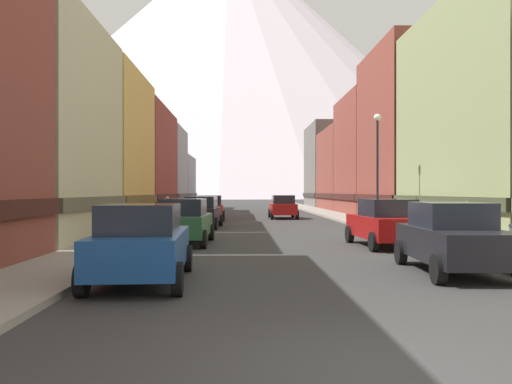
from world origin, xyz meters
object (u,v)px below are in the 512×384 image
at_px(car_left_0, 142,243).
at_px(car_driving_0, 283,207).
at_px(car_right_1, 385,223).
at_px(pedestrian_1, 167,210).
at_px(streetlamp_right, 377,154).
at_px(potted_plant_0, 471,227).
at_px(car_left_2, 202,212).
at_px(car_left_3, 210,208).
at_px(car_right_0, 453,237).
at_px(car_left_1, 184,221).
at_px(pedestrian_2, 467,226).

distance_m(car_left_0, car_driving_0, 28.94).
xyz_separation_m(car_right_1, pedestrian_1, (-10.05, 14.10, -0.01)).
relative_size(car_left_0, streetlamp_right, 0.76).
bearing_deg(potted_plant_0, car_left_2, 135.46).
xyz_separation_m(car_right_1, streetlamp_right, (1.55, 7.16, 3.09)).
height_order(car_left_3, car_driving_0, same).
bearing_deg(car_driving_0, car_right_0, -85.36).
xyz_separation_m(car_left_1, car_right_0, (7.60, -7.52, 0.00)).
xyz_separation_m(car_left_2, car_right_0, (7.61, -16.89, 0.00)).
height_order(car_left_1, car_driving_0, same).
relative_size(car_right_1, car_driving_0, 1.02).
height_order(car_driving_0, streetlamp_right, streetlamp_right).
height_order(car_right_0, potted_plant_0, car_right_0).
bearing_deg(streetlamp_right, car_left_3, 129.52).
distance_m(car_driving_0, streetlamp_right, 14.49).
height_order(car_left_1, pedestrian_1, car_left_1).
xyz_separation_m(car_right_0, pedestrian_2, (2.45, 4.89, -0.03)).
xyz_separation_m(car_left_1, pedestrian_1, (-2.45, 12.93, -0.01)).
bearing_deg(pedestrian_1, streetlamp_right, -30.91).
distance_m(car_right_0, streetlamp_right, 13.94).
xyz_separation_m(car_right_1, car_driving_0, (-2.20, 20.81, 0.00)).
distance_m(car_right_0, pedestrian_2, 5.46).
xyz_separation_m(car_left_0, streetlamp_right, (9.15, 14.79, 3.09)).
relative_size(car_left_0, car_left_1, 1.00).
relative_size(pedestrian_1, pedestrian_2, 1.02).
bearing_deg(car_left_0, pedestrian_2, 31.52).
bearing_deg(car_left_0, car_left_1, 90.03).
bearing_deg(pedestrian_2, car_left_2, 129.95).
height_order(pedestrian_1, streetlamp_right, streetlamp_right).
xyz_separation_m(potted_plant_0, pedestrian_1, (-13.25, 14.20, 0.14)).
xyz_separation_m(car_left_0, car_right_1, (7.60, 7.63, 0.00)).
bearing_deg(pedestrian_2, car_left_1, 165.30).
xyz_separation_m(car_right_0, potted_plant_0, (3.20, 6.26, -0.15)).
height_order(car_left_3, streetlamp_right, streetlamp_right).
bearing_deg(car_left_2, pedestrian_2, -50.05).
bearing_deg(pedestrian_2, car_right_0, -116.60).
distance_m(car_left_2, pedestrian_2, 15.66).
relative_size(car_right_1, potted_plant_0, 4.32).
bearing_deg(car_left_2, car_right_1, -54.17).
distance_m(car_left_0, car_right_0, 7.71).
height_order(car_left_1, car_right_0, same).
relative_size(car_left_1, car_driving_0, 1.01).
height_order(car_left_1, streetlamp_right, streetlamp_right).
distance_m(car_right_1, car_driving_0, 20.92).
distance_m(car_left_0, car_left_3, 25.88).
relative_size(car_right_1, pedestrian_1, 2.79).
bearing_deg(car_right_1, car_left_1, 171.25).
bearing_deg(car_left_1, car_driving_0, 74.62).
relative_size(car_left_0, car_right_0, 1.00).
height_order(car_left_0, pedestrian_2, car_left_0).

